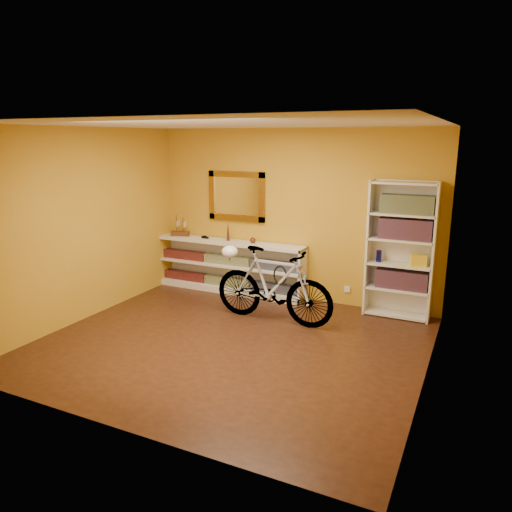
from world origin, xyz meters
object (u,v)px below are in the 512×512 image
at_px(bookcase, 400,251).
at_px(helmet, 230,252).
at_px(bicycle, 273,285).
at_px(console_unit, 228,266).

bearing_deg(bookcase, helmet, -156.89).
xyz_separation_m(bicycle, helmet, (-0.67, 0.02, 0.39)).
distance_m(bookcase, helmet, 2.35).
height_order(bicycle, helmet, bicycle).
distance_m(console_unit, bicycle, 1.51).
relative_size(console_unit, bookcase, 1.37).
distance_m(bookcase, bicycle, 1.81).
bearing_deg(bookcase, bicycle, -147.72).
bearing_deg(console_unit, helmet, -59.77).
xyz_separation_m(console_unit, helmet, (0.52, -0.90, 0.48)).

